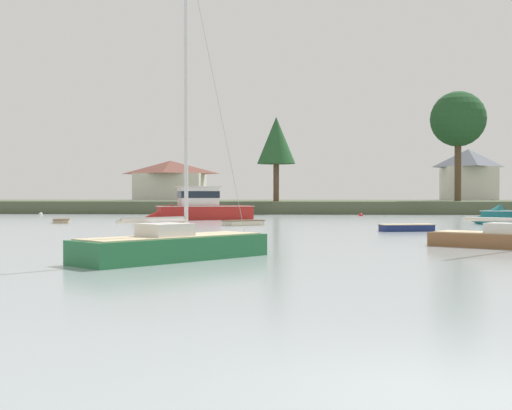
{
  "coord_description": "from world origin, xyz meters",
  "views": [
    {
      "loc": [
        -1.55,
        -7.21,
        2.11
      ],
      "look_at": [
        -3.8,
        21.78,
        1.73
      ],
      "focal_mm": 46.63,
      "sensor_mm": 36.0,
      "label": 1
    }
  ],
  "objects_px": {
    "dinghy_sand": "(62,221)",
    "cruiser_red": "(195,212)",
    "sailboat_green": "(173,253)",
    "mooring_buoy_white": "(41,214)",
    "dinghy_navy": "(407,229)",
    "dinghy_cream": "(243,224)",
    "mooring_buoy_red": "(361,215)"
  },
  "relations": [
    {
      "from": "cruiser_red",
      "to": "dinghy_cream",
      "type": "distance_m",
      "value": 12.77
    },
    {
      "from": "cruiser_red",
      "to": "dinghy_cream",
      "type": "height_order",
      "value": "cruiser_red"
    },
    {
      "from": "sailboat_green",
      "to": "dinghy_sand",
      "type": "bearing_deg",
      "value": 116.87
    },
    {
      "from": "dinghy_navy",
      "to": "mooring_buoy_red",
      "type": "distance_m",
      "value": 30.97
    },
    {
      "from": "mooring_buoy_white",
      "to": "mooring_buoy_red",
      "type": "height_order",
      "value": "mooring_buoy_red"
    },
    {
      "from": "dinghy_navy",
      "to": "mooring_buoy_white",
      "type": "relative_size",
      "value": 6.98
    },
    {
      "from": "cruiser_red",
      "to": "dinghy_cream",
      "type": "relative_size",
      "value": 3.16
    },
    {
      "from": "mooring_buoy_red",
      "to": "sailboat_green",
      "type": "bearing_deg",
      "value": -101.49
    },
    {
      "from": "dinghy_sand",
      "to": "mooring_buoy_red",
      "type": "bearing_deg",
      "value": 38.55
    },
    {
      "from": "dinghy_sand",
      "to": "dinghy_navy",
      "type": "xyz_separation_m",
      "value": [
        25.54,
        -10.84,
        0.04
      ]
    },
    {
      "from": "dinghy_sand",
      "to": "dinghy_navy",
      "type": "height_order",
      "value": "dinghy_navy"
    },
    {
      "from": "dinghy_sand",
      "to": "mooring_buoy_white",
      "type": "height_order",
      "value": "mooring_buoy_white"
    },
    {
      "from": "dinghy_sand",
      "to": "dinghy_cream",
      "type": "xyz_separation_m",
      "value": [
        14.92,
        -3.75,
        0.03
      ]
    },
    {
      "from": "dinghy_navy",
      "to": "dinghy_cream",
      "type": "bearing_deg",
      "value": 146.25
    },
    {
      "from": "cruiser_red",
      "to": "dinghy_cream",
      "type": "bearing_deg",
      "value": -64.61
    },
    {
      "from": "sailboat_green",
      "to": "cruiser_red",
      "type": "height_order",
      "value": "sailboat_green"
    },
    {
      "from": "dinghy_sand",
      "to": "dinghy_navy",
      "type": "distance_m",
      "value": 27.75
    },
    {
      "from": "mooring_buoy_red",
      "to": "dinghy_navy",
      "type": "bearing_deg",
      "value": -89.47
    },
    {
      "from": "mooring_buoy_red",
      "to": "cruiser_red",
      "type": "bearing_deg",
      "value": -142.0
    },
    {
      "from": "cruiser_red",
      "to": "mooring_buoy_red",
      "type": "distance_m",
      "value": 20.06
    },
    {
      "from": "mooring_buoy_red",
      "to": "dinghy_sand",
      "type": "bearing_deg",
      "value": -141.45
    },
    {
      "from": "dinghy_sand",
      "to": "cruiser_red",
      "type": "xyz_separation_m",
      "value": [
        9.45,
        7.78,
        0.63
      ]
    },
    {
      "from": "dinghy_cream",
      "to": "sailboat_green",
      "type": "bearing_deg",
      "value": -89.59
    },
    {
      "from": "sailboat_green",
      "to": "mooring_buoy_white",
      "type": "relative_size",
      "value": 22.7
    },
    {
      "from": "dinghy_cream",
      "to": "dinghy_sand",
      "type": "bearing_deg",
      "value": 165.9
    },
    {
      "from": "sailboat_green",
      "to": "dinghy_cream",
      "type": "distance_m",
      "value": 26.06
    },
    {
      "from": "mooring_buoy_white",
      "to": "mooring_buoy_red",
      "type": "xyz_separation_m",
      "value": [
        35.61,
        -0.87,
        0.0
      ]
    },
    {
      "from": "sailboat_green",
      "to": "mooring_buoy_white",
      "type": "bearing_deg",
      "value": 116.63
    },
    {
      "from": "mooring_buoy_white",
      "to": "sailboat_green",
      "type": "bearing_deg",
      "value": -63.37
    },
    {
      "from": "sailboat_green",
      "to": "mooring_buoy_white",
      "type": "xyz_separation_m",
      "value": [
        -25.47,
        50.8,
        -0.15
      ]
    },
    {
      "from": "dinghy_sand",
      "to": "dinghy_navy",
      "type": "relative_size",
      "value": 0.87
    },
    {
      "from": "mooring_buoy_white",
      "to": "dinghy_cream",
      "type": "bearing_deg",
      "value": -44.38
    }
  ]
}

